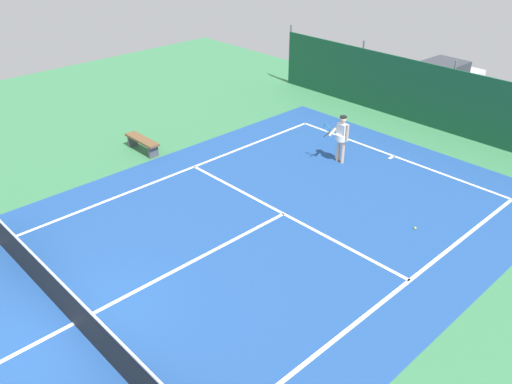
# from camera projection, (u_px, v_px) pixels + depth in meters

# --- Properties ---
(ground_plane) EXTENTS (36.00, 36.00, 0.00)m
(ground_plane) POSITION_uv_depth(u_px,v_px,m) (74.00, 324.00, 11.32)
(ground_plane) COLOR #387A4C
(court_surface) EXTENTS (11.02, 26.60, 0.01)m
(court_surface) POSITION_uv_depth(u_px,v_px,m) (74.00, 324.00, 11.31)
(court_surface) COLOR #1E478C
(court_surface) RESTS_ON ground
(tennis_net) EXTENTS (10.12, 0.10, 1.10)m
(tennis_net) POSITION_uv_depth(u_px,v_px,m) (70.00, 305.00, 11.06)
(tennis_net) COLOR black
(tennis_net) RESTS_ON ground
(back_fence) EXTENTS (16.30, 0.98, 2.70)m
(back_fence) POSITION_uv_depth(u_px,v_px,m) (452.00, 111.00, 20.40)
(back_fence) COLOR #14472D
(back_fence) RESTS_ON ground
(tennis_player) EXTENTS (0.75, 0.73, 1.64)m
(tennis_player) POSITION_uv_depth(u_px,v_px,m) (341.00, 136.00, 17.62)
(tennis_player) COLOR #D8AD8C
(tennis_player) RESTS_ON ground
(tennis_ball_near_player) EXTENTS (0.07, 0.07, 0.07)m
(tennis_ball_near_player) POSITION_uv_depth(u_px,v_px,m) (415.00, 228.00, 14.47)
(tennis_ball_near_player) COLOR #CCDB33
(tennis_ball_near_player) RESTS_ON ground
(parked_car) EXTENTS (2.17, 4.28, 1.68)m
(parked_car) POSITION_uv_depth(u_px,v_px,m) (441.00, 81.00, 23.04)
(parked_car) COLOR silver
(parked_car) RESTS_ON ground
(courtside_bench) EXTENTS (1.60, 0.40, 0.49)m
(courtside_bench) POSITION_uv_depth(u_px,v_px,m) (142.00, 142.00, 18.63)
(courtside_bench) COLOR brown
(courtside_bench) RESTS_ON ground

